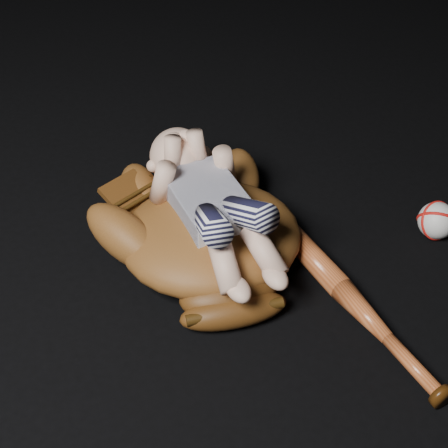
# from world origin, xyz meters

# --- Properties ---
(baseball_glove) EXTENTS (0.40, 0.46, 0.14)m
(baseball_glove) POSITION_xyz_m (-0.01, 0.18, 0.07)
(baseball_glove) COLOR #5F3514
(baseball_glove) RESTS_ON ground
(newborn_baby) EXTENTS (0.24, 0.42, 0.16)m
(newborn_baby) POSITION_xyz_m (0.00, 0.18, 0.13)
(newborn_baby) COLOR #E0AE90
(newborn_baby) RESTS_ON baseball_glove
(baseball_bat) EXTENTS (0.13, 0.45, 0.04)m
(baseball_bat) POSITION_xyz_m (0.18, 0.01, 0.02)
(baseball_bat) COLOR #AA4A21
(baseball_bat) RESTS_ON ground
(baseball) EXTENTS (0.08, 0.08, 0.07)m
(baseball) POSITION_xyz_m (0.41, 0.13, 0.03)
(baseball) COLOR silver
(baseball) RESTS_ON ground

